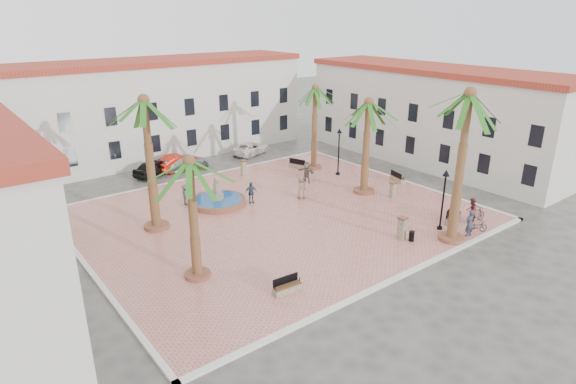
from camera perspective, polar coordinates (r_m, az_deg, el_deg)
name	(u,v)px	position (r m, az deg, el deg)	size (l,w,h in m)	color
ground	(277,216)	(34.37, -1.32, -2.86)	(120.00, 120.00, 0.00)	#56544F
plaza	(277,215)	(34.34, -1.32, -2.74)	(26.00, 22.00, 0.15)	tan
kerb_n	(203,176)	(43.13, -10.05, 1.86)	(26.30, 0.30, 0.16)	silver
kerb_s	(397,278)	(27.21, 12.80, -9.90)	(26.30, 0.30, 0.16)	silver
kerb_e	(397,179)	(42.83, 12.81, 1.52)	(0.30, 22.30, 0.16)	silver
kerb_w	(90,271)	(29.37, -22.42, -8.64)	(0.30, 22.30, 0.16)	silver
building_north	(156,108)	(49.92, -15.34, 9.54)	(30.40, 7.40, 9.50)	silver
building_east	(433,115)	(48.29, 16.81, 8.75)	(7.40, 26.40, 9.00)	silver
fountain	(218,200)	(36.37, -8.31, -0.98)	(4.15, 4.15, 2.14)	brown
palm_nw	(145,115)	(31.10, -16.58, 8.75)	(5.39, 5.39, 8.88)	brown
palm_sw	(190,176)	(24.68, -11.51, 1.88)	(4.67, 4.67, 6.85)	brown
palm_s	(468,110)	(29.78, 20.55, 9.14)	(5.26, 5.26, 9.56)	brown
palm_e	(368,113)	(37.23, 9.48, 9.17)	(5.34, 5.34, 7.57)	brown
palm_ne	(315,97)	(43.06, 3.23, 11.21)	(4.73, 4.73, 7.69)	brown
bench_s	(287,288)	(25.11, -0.08, -11.29)	(1.62, 0.61, 0.84)	gray
bench_se	(453,218)	(34.89, 18.96, -2.88)	(2.03, 1.19, 1.02)	gray
bench_e	(398,179)	(41.95, 12.86, 1.57)	(0.88, 1.69, 0.85)	gray
bench_ne	(298,165)	(44.41, 1.22, 3.17)	(1.12, 1.83, 0.93)	gray
lamppost_s	(444,189)	(32.53, 18.03, 0.30)	(0.45, 0.45, 4.13)	black
lamppost_e	(339,144)	(42.15, 6.06, 5.73)	(0.45, 0.45, 4.16)	black
bollard_se	(402,228)	(31.16, 13.34, -4.14)	(0.62, 0.62, 1.50)	gray
bollard_n	(243,168)	(42.35, -5.30, 2.89)	(0.55, 0.55, 1.41)	gray
bollard_e	(393,190)	(38.02, 12.30, 0.28)	(0.48, 0.48, 1.24)	gray
litter_bin	(412,236)	(31.22, 14.44, -5.08)	(0.34, 0.34, 0.67)	black
cyclist_a	(470,223)	(32.78, 20.72, -3.50)	(0.64, 0.42, 1.76)	#2D3648
bicycle_a	(476,227)	(33.67, 21.42, -3.85)	(0.53, 1.53, 0.80)	black
cyclist_b	(471,210)	(34.97, 20.90, -2.03)	(0.85, 0.66, 1.75)	maroon
bicycle_b	(476,215)	(35.26, 21.37, -2.53)	(0.50, 1.75, 1.05)	black
pedestrian_fountain_a	(301,187)	(36.90, 1.57, 0.59)	(0.90, 0.58, 1.83)	#876B52
pedestrian_fountain_b	(251,193)	(36.13, -4.42, -0.06)	(0.97, 0.40, 1.65)	#30404F
pedestrian_north	(186,195)	(36.50, -12.05, -0.31)	(1.02, 0.59, 1.58)	#47464B
pedestrian_east	(307,172)	(40.54, 2.23, 2.40)	(1.66, 0.53, 1.79)	#635B4F
car_black	(155,167)	(44.42, -15.51, 2.83)	(1.70, 4.22, 1.44)	black
car_red	(179,162)	(45.52, -12.85, 3.50)	(1.54, 4.41, 1.45)	red
car_silver	(185,162)	(45.53, -12.17, 3.48)	(1.87, 4.60, 1.33)	#A2A3AA
car_white	(251,148)	(49.46, -4.40, 5.18)	(2.07, 4.49, 1.25)	white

